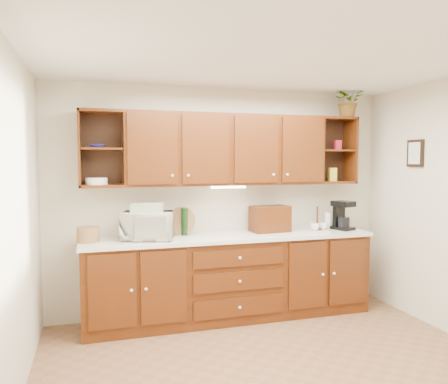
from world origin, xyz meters
TOP-DOWN VIEW (x-y plane):
  - floor at (0.00, 0.00)m, footprint 4.00×4.00m
  - ceiling at (0.00, 0.00)m, footprint 4.00×4.00m
  - back_wall at (0.00, 1.75)m, footprint 4.00×0.00m
  - left_wall at (-2.00, 0.00)m, footprint 0.00×3.50m
  - base_cabinets at (0.00, 1.45)m, footprint 3.20×0.60m
  - countertop at (0.00, 1.44)m, footprint 3.24×0.64m
  - upper_cabinets at (0.01, 1.59)m, footprint 3.20×0.33m
  - undercabinet_light at (0.00, 1.53)m, footprint 0.40×0.05m
  - framed_picture at (1.98, 0.90)m, footprint 0.03×0.24m
  - wicker_basket at (-1.52, 1.46)m, footprint 0.29×0.29m
  - microwave at (-0.92, 1.44)m, footprint 0.60×0.48m
  - towel_stack at (-0.92, 1.44)m, footprint 0.37×0.32m
  - wine_bottle at (-0.50, 1.58)m, footprint 0.08×0.08m
  - woven_tray at (-0.52, 1.62)m, footprint 0.32×0.20m
  - bread_box at (0.51, 1.54)m, footprint 0.45×0.31m
  - mug_tree at (1.12, 1.52)m, footprint 0.26×0.25m
  - canister_red at (0.67, 1.51)m, footprint 0.11×0.11m
  - canister_white at (1.28, 1.56)m, footprint 0.09×0.09m
  - canister_yellow at (0.57, 1.48)m, footprint 0.08×0.08m
  - coffee_maker at (1.41, 1.44)m, footprint 0.25×0.29m
  - bowl_stack at (-1.41, 1.55)m, footprint 0.20×0.20m
  - plate_stack at (-1.43, 1.57)m, footprint 0.27×0.27m
  - pantry_box_yellow at (1.34, 1.56)m, footprint 0.10×0.09m
  - pantry_box_red at (1.41, 1.58)m, footprint 0.09×0.08m
  - potted_plant at (1.52, 1.52)m, footprint 0.42×0.39m

SIDE VIEW (x-z plane):
  - floor at x=0.00m, z-range 0.00..0.00m
  - base_cabinets at x=0.00m, z-range 0.00..0.90m
  - countertop at x=0.00m, z-range 0.90..0.94m
  - woven_tray at x=-0.52m, z-range 0.79..1.10m
  - mug_tree at x=1.12m, z-range 0.84..1.12m
  - canister_yellow at x=0.57m, z-range 0.94..1.05m
  - canister_red at x=0.67m, z-range 0.94..1.07m
  - wicker_basket at x=-1.52m, z-range 0.94..1.09m
  - canister_white at x=1.28m, z-range 0.94..1.13m
  - microwave at x=-0.92m, z-range 0.94..1.23m
  - bread_box at x=0.51m, z-range 0.94..1.24m
  - wine_bottle at x=-0.50m, z-range 0.94..1.25m
  - coffee_maker at x=1.41m, z-range 0.93..1.28m
  - towel_stack at x=-0.92m, z-range 1.23..1.32m
  - back_wall at x=0.00m, z-range -0.70..3.30m
  - left_wall at x=-2.00m, z-range -0.45..3.05m
  - undercabinet_light at x=0.00m, z-range 1.46..1.48m
  - plate_stack at x=-1.43m, z-range 1.52..1.59m
  - pantry_box_yellow at x=1.34m, z-range 1.52..1.68m
  - framed_picture at x=1.98m, z-range 1.70..2.00m
  - upper_cabinets at x=0.01m, z-range 1.49..2.29m
  - bowl_stack at x=-1.41m, z-range 1.90..1.94m
  - pantry_box_red at x=1.41m, z-range 1.90..2.02m
  - potted_plant at x=1.52m, z-range 2.29..2.68m
  - ceiling at x=0.00m, z-range 2.60..2.60m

